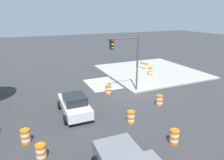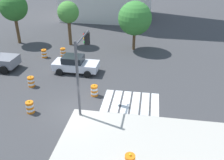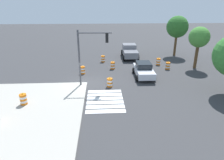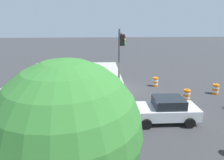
# 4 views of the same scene
# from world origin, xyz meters

# --- Properties ---
(ground_plane) EXTENTS (120.00, 120.00, 0.00)m
(ground_plane) POSITION_xyz_m (0.00, 0.00, 0.00)
(ground_plane) COLOR #38383A
(sidewalk_corner) EXTENTS (12.00, 12.00, 0.15)m
(sidewalk_corner) POSITION_xyz_m (6.00, -6.00, 0.07)
(sidewalk_corner) COLOR #ADA89E
(sidewalk_corner) RESTS_ON ground
(crosswalk_stripes) EXTENTS (4.35, 3.20, 0.02)m
(crosswalk_stripes) POSITION_xyz_m (4.00, 1.80, 0.01)
(crosswalk_stripes) COLOR silver
(crosswalk_stripes) RESTS_ON ground
(sports_car) EXTENTS (4.33, 2.19, 1.63)m
(sports_car) POSITION_xyz_m (-1.75, 6.35, 0.81)
(sports_car) COLOR silver
(sports_car) RESTS_ON ground
(traffic_barrel_near_corner) EXTENTS (0.56, 0.56, 1.02)m
(traffic_barrel_near_corner) POSITION_xyz_m (0.98, 2.35, 0.45)
(traffic_barrel_near_corner) COLOR orange
(traffic_barrel_near_corner) RESTS_ON ground
(traffic_barrel_crosswalk_end) EXTENTS (0.56, 0.56, 1.02)m
(traffic_barrel_crosswalk_end) POSITION_xyz_m (-3.11, -0.69, 0.45)
(traffic_barrel_crosswalk_end) COLOR orange
(traffic_barrel_crosswalk_end) RESTS_ON ground
(traffic_barrel_far_curb) EXTENTS (0.56, 0.56, 1.02)m
(traffic_barrel_far_curb) POSITION_xyz_m (-7.93, 1.79, 0.45)
(traffic_barrel_far_curb) COLOR orange
(traffic_barrel_far_curb) RESTS_ON ground
(traffic_barrel_lane_center) EXTENTS (0.56, 0.56, 1.02)m
(traffic_barrel_lane_center) POSITION_xyz_m (-4.74, 2.99, 0.45)
(traffic_barrel_lane_center) COLOR orange
(traffic_barrel_lane_center) RESTS_ON ground
(traffic_barrel_on_sidewalk) EXTENTS (0.56, 0.56, 1.02)m
(traffic_barrel_on_sidewalk) POSITION_xyz_m (4.54, -4.93, 0.60)
(traffic_barrel_on_sidewalk) COLOR orange
(traffic_barrel_on_sidewalk) RESTS_ON sidewalk_corner
(construction_barricade) EXTENTS (1.44, 1.19, 1.00)m
(construction_barricade) POSITION_xyz_m (7.32, -5.82, 0.72)
(construction_barricade) COLOR silver
(construction_barricade) RESTS_ON sidewalk_corner
(traffic_light_pole) EXTENTS (0.47, 3.29, 5.50)m
(traffic_light_pole) POSITION_xyz_m (0.61, 0.54, 3.91)
(traffic_light_pole) COLOR #4C4C51
(traffic_light_pole) RESTS_ON sidewalk_corner
(street_tree_streetside_mid) EXTENTS (3.78, 3.78, 5.56)m
(street_tree_streetside_mid) POSITION_xyz_m (3.28, 13.26, 3.66)
(street_tree_streetside_mid) COLOR brown
(street_tree_streetside_mid) RESTS_ON ground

